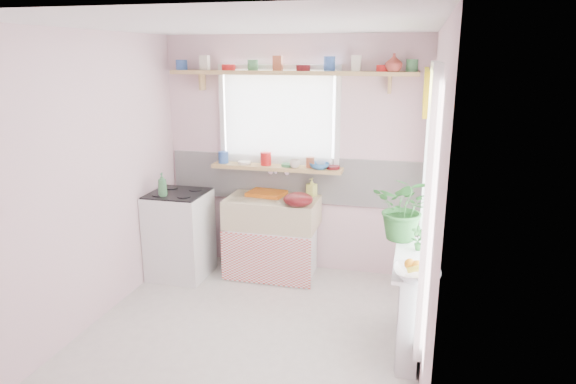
# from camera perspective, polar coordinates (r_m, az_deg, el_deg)

# --- Properties ---
(room) EXTENTS (3.20, 3.20, 3.20)m
(room) POSITION_cam_1_polar(r_m,az_deg,el_deg) (4.63, 6.38, 3.38)
(room) COLOR silver
(room) RESTS_ON ground
(sink_unit) EXTENTS (0.95, 0.65, 1.11)m
(sink_unit) POSITION_cam_1_polar(r_m,az_deg,el_deg) (5.46, -1.74, -4.96)
(sink_unit) COLOR white
(sink_unit) RESTS_ON ground
(cooker) EXTENTS (0.58, 0.58, 0.93)m
(cooker) POSITION_cam_1_polar(r_m,az_deg,el_deg) (5.56, -11.92, -4.59)
(cooker) COLOR white
(cooker) RESTS_ON ground
(radiator_ledge) EXTENTS (0.22, 0.95, 0.78)m
(radiator_ledge) POSITION_cam_1_polar(r_m,az_deg,el_deg) (4.28, 13.37, -11.79)
(radiator_ledge) COLOR white
(radiator_ledge) RESTS_ON ground
(windowsill) EXTENTS (1.40, 0.22, 0.04)m
(windowsill) POSITION_cam_1_polar(r_m,az_deg,el_deg) (5.43, -1.25, 2.73)
(windowsill) COLOR tan
(windowsill) RESTS_ON room
(pine_shelf) EXTENTS (2.52, 0.24, 0.04)m
(pine_shelf) POSITION_cam_1_polar(r_m,az_deg,el_deg) (5.26, 0.27, 13.11)
(pine_shelf) COLOR tan
(pine_shelf) RESTS_ON room
(shelf_crockery) EXTENTS (2.47, 0.11, 0.12)m
(shelf_crockery) POSITION_cam_1_polar(r_m,az_deg,el_deg) (5.26, 0.02, 13.92)
(shelf_crockery) COLOR #3359A5
(shelf_crockery) RESTS_ON pine_shelf
(sill_crockery) EXTENTS (1.35, 0.11, 0.12)m
(sill_crockery) POSITION_cam_1_polar(r_m,az_deg,el_deg) (5.43, -1.76, 3.52)
(sill_crockery) COLOR #3359A5
(sill_crockery) RESTS_ON windowsill
(dish_tray) EXTENTS (0.41, 0.33, 0.04)m
(dish_tray) POSITION_cam_1_polar(r_m,az_deg,el_deg) (5.45, -2.40, -0.15)
(dish_tray) COLOR #CF6212
(dish_tray) RESTS_ON sink_unit
(colander) EXTENTS (0.32, 0.32, 0.13)m
(colander) POSITION_cam_1_polar(r_m,az_deg,el_deg) (5.05, 1.14, -0.83)
(colander) COLOR #510E10
(colander) RESTS_ON sink_unit
(jade_plant) EXTENTS (0.60, 0.55, 0.56)m
(jade_plant) POSITION_cam_1_polar(r_m,az_deg,el_deg) (4.41, 12.87, -1.72)
(jade_plant) COLOR #2C6F2E
(jade_plant) RESTS_ON radiator_ledge
(fruit_bowl) EXTENTS (0.36, 0.36, 0.08)m
(fruit_bowl) POSITION_cam_1_polar(r_m,az_deg,el_deg) (3.74, 14.10, -8.82)
(fruit_bowl) COLOR silver
(fruit_bowl) RESTS_ON radiator_ledge
(herb_pot) EXTENTS (0.12, 0.09, 0.20)m
(herb_pot) POSITION_cam_1_polar(r_m,az_deg,el_deg) (4.24, 14.25, -5.02)
(herb_pot) COLOR #2A6B2B
(herb_pot) RESTS_ON radiator_ledge
(soap_bottle_sink) EXTENTS (0.11, 0.11, 0.19)m
(soap_bottle_sink) POSITION_cam_1_polar(r_m,az_deg,el_deg) (5.41, 2.64, 0.55)
(soap_bottle_sink) COLOR #DCE465
(soap_bottle_sink) RESTS_ON sink_unit
(sill_cup) EXTENTS (0.11, 0.11, 0.09)m
(sill_cup) POSITION_cam_1_polar(r_m,az_deg,el_deg) (5.31, 0.76, 3.14)
(sill_cup) COLOR beige
(sill_cup) RESTS_ON windowsill
(sill_bowl) EXTENTS (0.25, 0.25, 0.06)m
(sill_bowl) POSITION_cam_1_polar(r_m,az_deg,el_deg) (5.28, 3.51, 2.92)
(sill_bowl) COLOR teal
(sill_bowl) RESTS_ON windowsill
(shelf_vase) EXTENTS (0.21, 0.21, 0.17)m
(shelf_vase) POSITION_cam_1_polar(r_m,az_deg,el_deg) (5.05, 11.68, 13.91)
(shelf_vase) COLOR #9B3A2F
(shelf_vase) RESTS_ON pine_shelf
(cooker_bottle) EXTENTS (0.11, 0.11, 0.24)m
(cooker_bottle) POSITION_cam_1_polar(r_m,az_deg,el_deg) (5.30, -13.79, 0.80)
(cooker_bottle) COLOR #3C7847
(cooker_bottle) RESTS_ON cooker
(fruit) EXTENTS (0.20, 0.14, 0.10)m
(fruit) POSITION_cam_1_polar(r_m,az_deg,el_deg) (3.72, 14.26, -7.92)
(fruit) COLOR orange
(fruit) RESTS_ON fruit_bowl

